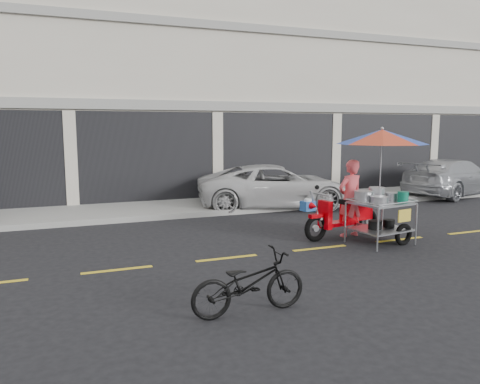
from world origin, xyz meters
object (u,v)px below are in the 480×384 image
object	(u,v)px
white_pickup	(275,186)
silver_pickup	(453,177)
food_vendor_rig	(369,170)
near_bicycle	(249,283)

from	to	relation	value
white_pickup	silver_pickup	bearing A→B (deg)	-77.45
white_pickup	food_vendor_rig	xyz separation A→B (m)	(0.06, -4.47, 0.88)
near_bicycle	food_vendor_rig	world-z (taller)	food_vendor_rig
white_pickup	silver_pickup	size ratio (longest dim) A/B	1.03
food_vendor_rig	near_bicycle	bearing A→B (deg)	-153.70
silver_pickup	food_vendor_rig	bearing A→B (deg)	106.09
white_pickup	food_vendor_rig	bearing A→B (deg)	-166.17
near_bicycle	food_vendor_rig	bearing A→B (deg)	-55.90
white_pickup	silver_pickup	world-z (taller)	silver_pickup
silver_pickup	near_bicycle	size ratio (longest dim) A/B	2.85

